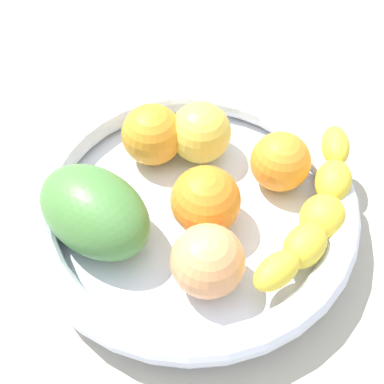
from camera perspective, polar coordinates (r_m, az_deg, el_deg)
kitchen_counter at (r=53.72cm, az=0.00°, el=-4.37°), size 120.00×120.00×3.00cm
fruit_bowl at (r=50.21cm, az=0.00°, el=-1.73°), size 32.82×32.82×5.31cm
banana_draped_left at (r=48.51cm, az=14.19°, el=-2.14°), size 9.76×20.75×5.01cm
orange_front at (r=46.98cm, az=1.27°, el=-1.22°), size 6.75×6.75×6.75cm
orange_mid_left at (r=52.96cm, az=-4.55°, el=6.55°), size 6.55×6.55×6.55cm
orange_mid_right at (r=51.32cm, az=10.07°, el=3.43°), size 6.15×6.15×6.15cm
peach_blush at (r=43.66cm, az=1.81°, el=-7.90°), size 6.64×6.64×6.64cm
mango_green at (r=46.92cm, az=-11.08°, el=-2.19°), size 12.79×9.43×7.30cm
apple_yellow at (r=53.00cm, az=0.99°, el=6.81°), size 6.56×6.56×6.56cm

